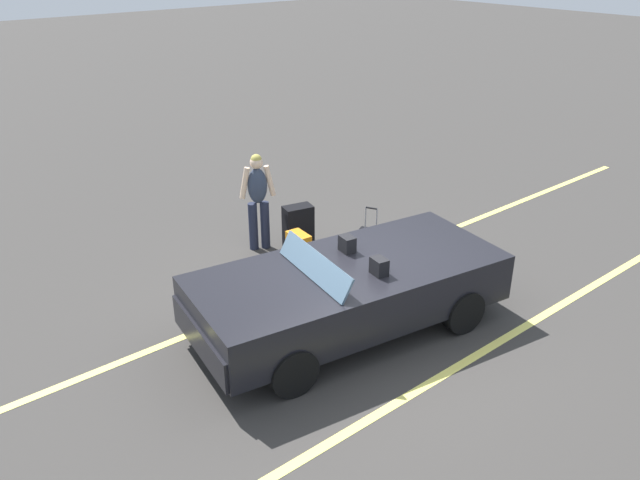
{
  "coord_description": "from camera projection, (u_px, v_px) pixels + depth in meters",
  "views": [
    {
      "loc": [
        4.82,
        5.31,
        4.74
      ],
      "look_at": [
        -0.45,
        -1.14,
        0.75
      ],
      "focal_mm": 35.48,
      "sensor_mm": 36.0,
      "label": 1
    }
  ],
  "objects": [
    {
      "name": "lot_line_near",
      "position": [
        294.0,
        293.0,
        9.35
      ],
      "size": [
        18.0,
        0.12,
        0.01
      ],
      "primitive_type": "cube",
      "color": "#EAE066",
      "rests_on": "ground_plane"
    },
    {
      "name": "suitcase_medium_bright",
      "position": [
        299.0,
        252.0,
        9.88
      ],
      "size": [
        0.27,
        0.42,
        0.62
      ],
      "rotation": [
        0.0,
        0.0,
        3.05
      ],
      "color": "orange",
      "rests_on": "ground_plane"
    },
    {
      "name": "traveler_person",
      "position": [
        258.0,
        197.0,
        10.3
      ],
      "size": [
        0.59,
        0.33,
        1.65
      ],
      "rotation": [
        0.0,
        0.0,
        1.15
      ],
      "color": "#1E2338",
      "rests_on": "ground_plane"
    },
    {
      "name": "convertible_car",
      "position": [
        335.0,
        294.0,
        8.16
      ],
      "size": [
        4.36,
        2.37,
        1.24
      ],
      "rotation": [
        0.0,
        0.0,
        -0.16
      ],
      "color": "black",
      "rests_on": "ground_plane"
    },
    {
      "name": "lot_line_mid",
      "position": [
        432.0,
        382.0,
        7.46
      ],
      "size": [
        18.0,
        0.12,
        0.01
      ],
      "primitive_type": "cube",
      "color": "#EAE066",
      "rests_on": "ground_plane"
    },
    {
      "name": "suitcase_large_black",
      "position": [
        298.0,
        227.0,
        10.59
      ],
      "size": [
        0.53,
        0.39,
        0.74
      ],
      "rotation": [
        0.0,
        0.0,
        4.49
      ],
      "color": "black",
      "rests_on": "ground_plane"
    },
    {
      "name": "ground_plane",
      "position": [
        348.0,
        328.0,
        8.51
      ],
      "size": [
        80.0,
        80.0,
        0.0
      ],
      "primitive_type": "plane",
      "color": "#383533"
    },
    {
      "name": "suitcase_small_carryon",
      "position": [
        369.0,
        244.0,
        10.26
      ],
      "size": [
        0.34,
        0.39,
        0.87
      ],
      "rotation": [
        0.0,
        0.0,
        0.49
      ],
      "color": "black",
      "rests_on": "ground_plane"
    }
  ]
}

